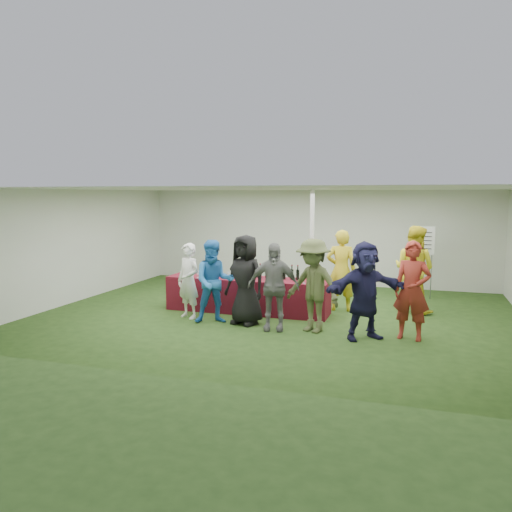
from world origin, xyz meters
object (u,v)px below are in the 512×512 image
(serving_table, at_px, (247,295))
(staff_pourer, at_px, (341,270))
(customer_3, at_px, (273,287))
(customer_4, at_px, (313,286))
(staff_back, at_px, (414,269))
(customer_5, at_px, (365,290))
(customer_2, at_px, (245,280))
(customer_1, at_px, (214,282))
(customer_0, at_px, (189,281))
(wine_list_sign, at_px, (424,246))
(customer_6, at_px, (412,291))
(dump_bucket, at_px, (317,280))

(serving_table, xyz_separation_m, staff_pourer, (1.94, 0.75, 0.53))
(customer_3, relative_size, customer_4, 0.95)
(staff_back, relative_size, customer_5, 1.08)
(serving_table, relative_size, customer_2, 2.01)
(customer_4, bearing_deg, customer_5, 13.36)
(staff_pourer, height_order, customer_5, staff_pourer)
(customer_2, distance_m, customer_4, 1.40)
(customer_2, xyz_separation_m, customer_5, (2.37, -0.32, -0.01))
(customer_1, distance_m, customer_2, 0.64)
(serving_table, bearing_deg, customer_1, -106.46)
(serving_table, bearing_deg, customer_5, -26.35)
(customer_0, bearing_deg, wine_list_sign, 59.49)
(serving_table, height_order, customer_1, customer_1)
(staff_back, relative_size, customer_6, 1.08)
(dump_bucket, xyz_separation_m, wine_list_sign, (2.08, 2.91, 0.48))
(staff_back, distance_m, customer_6, 2.20)
(wine_list_sign, bearing_deg, staff_pourer, -131.96)
(dump_bucket, height_order, customer_2, customer_2)
(serving_table, height_order, customer_5, customer_5)
(wine_list_sign, xyz_separation_m, customer_1, (-4.01, -3.79, -0.47))
(wine_list_sign, relative_size, customer_6, 1.01)
(staff_pourer, relative_size, customer_3, 1.08)
(serving_table, relative_size, customer_4, 2.04)
(customer_0, relative_size, customer_6, 0.89)
(customer_0, height_order, customer_1, customer_1)
(customer_4, bearing_deg, dump_bucket, 119.70)
(customer_5, bearing_deg, customer_3, 142.60)
(customer_0, bearing_deg, staff_back, 46.15)
(serving_table, height_order, wine_list_sign, wine_list_sign)
(staff_pourer, relative_size, customer_5, 1.03)
(dump_bucket, height_order, staff_pourer, staff_pourer)
(customer_0, distance_m, customer_4, 2.70)
(customer_2, relative_size, customer_6, 1.01)
(staff_back, bearing_deg, dump_bucket, 62.94)
(staff_back, xyz_separation_m, customer_6, (-0.01, -2.20, -0.07))
(serving_table, xyz_separation_m, customer_2, (0.30, -1.00, 0.52))
(serving_table, xyz_separation_m, staff_back, (3.48, 1.11, 0.58))
(staff_pourer, height_order, customer_2, staff_pourer)
(customer_3, relative_size, customer_6, 0.95)
(dump_bucket, xyz_separation_m, customer_2, (-1.30, -0.78, 0.06))
(serving_table, height_order, customer_3, customer_3)
(staff_pourer, bearing_deg, customer_6, 125.63)
(customer_1, bearing_deg, staff_pourer, 14.19)
(staff_back, distance_m, customer_5, 2.57)
(wine_list_sign, height_order, customer_0, wine_list_sign)
(serving_table, xyz_separation_m, customer_5, (2.67, -1.32, 0.51))
(customer_2, bearing_deg, customer_4, 10.67)
(serving_table, xyz_separation_m, customer_4, (1.70, -1.15, 0.51))
(staff_back, relative_size, customer_0, 1.21)
(staff_pourer, bearing_deg, customer_5, 105.31)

